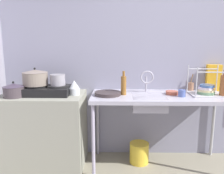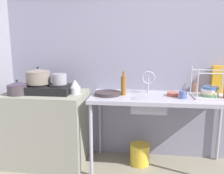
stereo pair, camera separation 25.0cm
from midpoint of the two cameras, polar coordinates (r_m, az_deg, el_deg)
wall_back at (r=2.92m, az=23.47°, el=7.57°), size 5.44×0.10×2.56m
counter_concrete at (r=2.81m, az=-13.59°, el=-9.87°), size 0.92×0.60×0.84m
counter_sink at (r=2.56m, az=14.89°, el=-3.59°), size 1.53×0.60×0.84m
stove at (r=2.66m, az=-12.87°, el=-0.43°), size 0.52×0.35×0.11m
pot_on_left_burner at (r=2.68m, az=-15.50°, el=2.59°), size 0.28×0.28×0.19m
pot_on_right_burner at (r=2.60m, az=-10.40°, el=1.98°), size 0.16×0.16×0.12m
pot_beside_stove at (r=2.66m, az=-20.20°, el=-0.31°), size 0.22×0.22×0.17m
percolator at (r=2.55m, az=-6.50°, el=-0.04°), size 0.12×0.12×0.16m
sink_basin at (r=2.50m, az=11.93°, el=-3.98°), size 0.36×0.37×0.14m
faucet at (r=2.60m, az=11.81°, el=2.00°), size 0.15×0.09×0.26m
frying_pan at (r=2.50m, az=1.74°, el=-1.65°), size 0.29×0.29×0.04m
dish_rack at (r=2.66m, az=25.81°, el=-1.22°), size 0.35×0.31×0.32m
cup_by_rack at (r=2.50m, az=20.09°, el=-1.87°), size 0.08×0.08×0.07m
small_bowl_on_drainboard at (r=2.59m, az=17.82°, el=-1.72°), size 0.14×0.14×0.04m
bottle_by_sink at (r=2.49m, az=5.79°, el=0.44°), size 0.06×0.06×0.26m
cereal_box at (r=2.91m, az=27.63°, el=1.69°), size 0.17×0.09×0.31m
utensil_jar at (r=2.85m, az=22.53°, el=-0.23°), size 0.07×0.07×0.20m
bucket_on_floor at (r=2.82m, az=9.60°, el=-16.30°), size 0.23×0.23×0.24m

